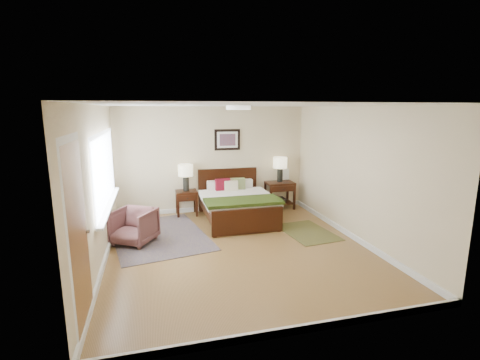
{
  "coord_description": "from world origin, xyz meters",
  "views": [
    {
      "loc": [
        -1.42,
        -5.63,
        2.43
      ],
      "look_at": [
        0.26,
        0.93,
        1.05
      ],
      "focal_mm": 26.0,
      "sensor_mm": 36.0,
      "label": 1
    }
  ],
  "objects_px": {
    "bed": "(236,200)",
    "lamp_left": "(186,173)",
    "armchair": "(134,226)",
    "rug_persian": "(159,236)",
    "nightstand_right": "(280,192)",
    "lamp_right": "(280,165)",
    "nightstand_left": "(186,196)"
  },
  "relations": [
    {
      "from": "nightstand_right",
      "to": "armchair",
      "type": "distance_m",
      "value": 3.75
    },
    {
      "from": "nightstand_left",
      "to": "armchair",
      "type": "relative_size",
      "value": 0.81
    },
    {
      "from": "nightstand_left",
      "to": "lamp_left",
      "type": "height_order",
      "value": "lamp_left"
    },
    {
      "from": "nightstand_right",
      "to": "armchair",
      "type": "relative_size",
      "value": 0.95
    },
    {
      "from": "bed",
      "to": "nightstand_right",
      "type": "relative_size",
      "value": 2.79
    },
    {
      "from": "bed",
      "to": "nightstand_left",
      "type": "height_order",
      "value": "bed"
    },
    {
      "from": "lamp_left",
      "to": "bed",
      "type": "bearing_deg",
      "value": -33.92
    },
    {
      "from": "lamp_right",
      "to": "armchair",
      "type": "distance_m",
      "value": 3.83
    },
    {
      "from": "nightstand_left",
      "to": "lamp_left",
      "type": "bearing_deg",
      "value": 90.0
    },
    {
      "from": "nightstand_left",
      "to": "rug_persian",
      "type": "distance_m",
      "value": 1.49
    },
    {
      "from": "bed",
      "to": "nightstand_left",
      "type": "bearing_deg",
      "value": 146.87
    },
    {
      "from": "nightstand_left",
      "to": "rug_persian",
      "type": "relative_size",
      "value": 0.24
    },
    {
      "from": "bed",
      "to": "lamp_right",
      "type": "bearing_deg",
      "value": 28.41
    },
    {
      "from": "bed",
      "to": "rug_persian",
      "type": "relative_size",
      "value": 0.79
    },
    {
      "from": "bed",
      "to": "armchair",
      "type": "distance_m",
      "value": 2.31
    },
    {
      "from": "armchair",
      "to": "rug_persian",
      "type": "distance_m",
      "value": 0.61
    },
    {
      "from": "nightstand_right",
      "to": "lamp_right",
      "type": "relative_size",
      "value": 1.1
    },
    {
      "from": "bed",
      "to": "nightstand_left",
      "type": "distance_m",
      "value": 1.23
    },
    {
      "from": "bed",
      "to": "rug_persian",
      "type": "distance_m",
      "value": 1.85
    },
    {
      "from": "bed",
      "to": "lamp_left",
      "type": "xyz_separation_m",
      "value": [
        -1.03,
        0.69,
        0.54
      ]
    },
    {
      "from": "nightstand_right",
      "to": "rug_persian",
      "type": "height_order",
      "value": "nightstand_right"
    },
    {
      "from": "bed",
      "to": "rug_persian",
      "type": "xyz_separation_m",
      "value": [
        -1.7,
        -0.58,
        -0.46
      ]
    },
    {
      "from": "lamp_right",
      "to": "nightstand_right",
      "type": "bearing_deg",
      "value": -90.0
    },
    {
      "from": "armchair",
      "to": "rug_persian",
      "type": "relative_size",
      "value": 0.3
    },
    {
      "from": "armchair",
      "to": "bed",
      "type": "bearing_deg",
      "value": 52.54
    },
    {
      "from": "bed",
      "to": "nightstand_right",
      "type": "xyz_separation_m",
      "value": [
        1.28,
        0.68,
        -0.06
      ]
    },
    {
      "from": "lamp_left",
      "to": "rug_persian",
      "type": "height_order",
      "value": "lamp_left"
    },
    {
      "from": "bed",
      "to": "lamp_right",
      "type": "relative_size",
      "value": 3.07
    },
    {
      "from": "armchair",
      "to": "rug_persian",
      "type": "xyz_separation_m",
      "value": [
        0.45,
        0.26,
        -0.32
      ]
    },
    {
      "from": "lamp_left",
      "to": "lamp_right",
      "type": "distance_m",
      "value": 2.31
    },
    {
      "from": "lamp_left",
      "to": "armchair",
      "type": "height_order",
      "value": "lamp_left"
    },
    {
      "from": "bed",
      "to": "nightstand_left",
      "type": "xyz_separation_m",
      "value": [
        -1.03,
        0.67,
        -0.01
      ]
    }
  ]
}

